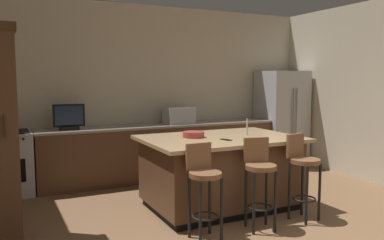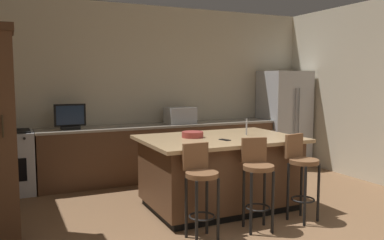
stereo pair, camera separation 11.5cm
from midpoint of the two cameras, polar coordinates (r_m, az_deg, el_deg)
name	(u,v)px [view 2 (the right image)]	position (r m, az deg, el deg)	size (l,w,h in m)	color
wall_back	(157,91)	(7.00, -4.56, 4.17)	(6.29, 0.12, 2.90)	beige
wall_right	(373,92)	(7.05, 24.91, 3.65)	(0.12, 4.43, 2.90)	beige
counter_back	(164,151)	(6.74, -3.61, -4.43)	(4.06, 0.62, 0.91)	brown
kitchen_island	(219,171)	(5.21, 4.56, -7.37)	(1.97, 1.35, 0.92)	black
refrigerator	(284,118)	(7.85, 13.43, 0.22)	(0.83, 0.76, 1.81)	#B7BABF
range_oven	(6,163)	(6.29, -24.70, -5.65)	(0.76, 0.63, 0.93)	#B7BABF
microwave	(180,115)	(6.78, -1.23, 0.68)	(0.48, 0.36, 0.27)	#B7BABF
tv_monitor	(70,118)	(6.22, -16.57, 0.32)	(0.46, 0.16, 0.38)	black
sink_faucet_back	(169,116)	(6.81, -2.82, 0.55)	(0.02, 0.02, 0.24)	#B2B2B7
sink_faucet_island	(247,127)	(5.32, 8.44, -0.99)	(0.02, 0.02, 0.22)	#B2B2B7
bar_stool_left	(201,182)	(4.15, 2.03, -8.94)	(0.34, 0.34, 1.00)	brown
bar_stool_center	(257,175)	(4.48, 10.08, -7.78)	(0.35, 0.37, 1.01)	brown
bar_stool_right	(301,169)	(4.88, 16.07, -6.76)	(0.35, 0.36, 1.01)	brown
fruit_bowl	(193,135)	(5.08, 0.73, -2.09)	(0.28, 0.28, 0.07)	#993833
cell_phone	(225,140)	(4.87, 5.37, -2.85)	(0.07, 0.15, 0.01)	black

